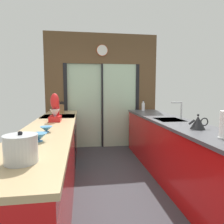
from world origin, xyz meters
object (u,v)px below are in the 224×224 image
at_px(oven_range, 59,141).
at_px(stand_mixer, 55,111).
at_px(mixing_bowl_far, 46,129).
at_px(soap_bottle, 143,106).
at_px(stock_pot, 21,149).
at_px(mixing_bowl_near, 39,137).
at_px(knife_block, 62,109).
at_px(kettle, 198,123).

relative_size(oven_range, stand_mixer, 2.19).
bearing_deg(stand_mixer, mixing_bowl_far, -90.00).
xyz_separation_m(mixing_bowl_far, soap_bottle, (1.78, 2.13, 0.06)).
relative_size(oven_range, stock_pot, 4.24).
relative_size(mixing_bowl_near, knife_block, 0.64).
height_order(mixing_bowl_near, mixing_bowl_far, mixing_bowl_near).
bearing_deg(kettle, stock_pot, -153.39).
relative_size(mixing_bowl_far, kettle, 0.55).
height_order(oven_range, mixing_bowl_far, mixing_bowl_far).
xyz_separation_m(stand_mixer, kettle, (1.78, -0.91, -0.08)).
height_order(stock_pot, soap_bottle, soap_bottle).
bearing_deg(mixing_bowl_near, stock_pot, -90.00).
bearing_deg(kettle, mixing_bowl_far, 177.20).
height_order(oven_range, mixing_bowl_near, mixing_bowl_near).
height_order(mixing_bowl_far, stock_pot, stock_pot).
distance_m(mixing_bowl_far, kettle, 1.78).
bearing_deg(stock_pot, kettle, 26.61).
relative_size(mixing_bowl_near, stand_mixer, 0.37).
xyz_separation_m(oven_range, soap_bottle, (1.80, 0.71, 0.56)).
bearing_deg(stock_pot, soap_bottle, 60.25).
bearing_deg(mixing_bowl_far, knife_block, 90.00).
relative_size(mixing_bowl_near, soap_bottle, 0.69).
bearing_deg(mixing_bowl_far, stand_mixer, 90.00).
xyz_separation_m(mixing_bowl_near, stand_mixer, (0.00, 1.24, 0.12)).
bearing_deg(mixing_bowl_near, stand_mixer, 90.00).
relative_size(knife_block, stand_mixer, 0.59).
distance_m(mixing_bowl_near, stock_pot, 0.56).
relative_size(stand_mixer, stock_pot, 1.93).
distance_m(stand_mixer, stock_pot, 1.80).
bearing_deg(mixing_bowl_far, oven_range, 90.74).
relative_size(mixing_bowl_near, stock_pot, 0.73).
bearing_deg(knife_block, stand_mixer, -90.00).
relative_size(oven_range, mixing_bowl_far, 6.54).
bearing_deg(stand_mixer, soap_bottle, 36.46).
relative_size(knife_block, kettle, 0.97).
bearing_deg(stand_mixer, oven_range, 91.75).
bearing_deg(stock_pot, mixing_bowl_near, 90.00).
relative_size(mixing_bowl_far, stand_mixer, 0.33).
bearing_deg(kettle, oven_range, 139.99).
bearing_deg(kettle, soap_bottle, 90.04).
relative_size(stand_mixer, kettle, 1.64).
distance_m(knife_block, stand_mixer, 1.06).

